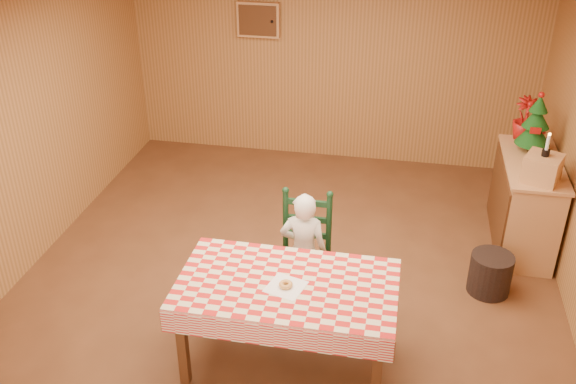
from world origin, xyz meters
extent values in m
plane|color=brown|center=(0.00, 0.00, 0.00)|extent=(6.00, 6.00, 0.00)
cube|color=#A7713C|center=(0.00, 3.00, 1.30)|extent=(5.00, 0.10, 2.60)
cube|color=#A7713C|center=(-2.50, 0.00, 1.30)|extent=(0.10, 6.00, 2.60)
cube|color=#B57443|center=(0.00, 0.00, 2.60)|extent=(5.00, 6.00, 0.10)
cube|color=tan|center=(-0.90, 2.94, 1.75)|extent=(0.52, 0.08, 0.42)
cube|color=#512C15|center=(-0.90, 2.90, 1.75)|extent=(0.46, 0.02, 0.36)
sphere|color=black|center=(-0.72, 2.88, 1.75)|extent=(0.04, 0.04, 0.04)
cube|color=#512C15|center=(0.20, -0.85, 0.72)|extent=(1.60, 0.90, 0.06)
cube|color=#512C15|center=(-0.52, -1.22, 0.34)|extent=(0.07, 0.07, 0.69)
cube|color=#512C15|center=(0.92, -1.22, 0.34)|extent=(0.07, 0.07, 0.69)
cube|color=#512C15|center=(-0.52, -0.48, 0.34)|extent=(0.07, 0.07, 0.69)
cube|color=#512C15|center=(0.92, -0.48, 0.34)|extent=(0.07, 0.07, 0.69)
cube|color=red|center=(0.20, -0.85, 0.76)|extent=(1.64, 0.94, 0.02)
cube|color=red|center=(0.20, -1.32, 0.66)|extent=(1.64, 0.02, 0.18)
cube|color=red|center=(0.20, -0.38, 0.66)|extent=(1.64, 0.02, 0.18)
cube|color=#2C5B2A|center=(-0.62, -0.85, 0.66)|extent=(0.02, 0.94, 0.18)
cube|color=#2C5B2A|center=(1.02, -0.85, 0.66)|extent=(0.02, 0.94, 0.18)
cube|color=black|center=(0.20, -0.12, 0.43)|extent=(0.44, 0.40, 0.04)
cylinder|color=black|center=(0.01, -0.29, 0.21)|extent=(0.04, 0.04, 0.41)
cylinder|color=black|center=(0.39, -0.29, 0.21)|extent=(0.04, 0.04, 0.41)
cylinder|color=black|center=(0.01, 0.05, 0.21)|extent=(0.04, 0.04, 0.41)
cylinder|color=black|center=(0.39, 0.05, 0.21)|extent=(0.04, 0.04, 0.41)
cylinder|color=black|center=(0.01, 0.05, 0.75)|extent=(0.05, 0.05, 0.60)
sphere|color=black|center=(0.01, 0.05, 1.05)|extent=(0.06, 0.06, 0.06)
cylinder|color=black|center=(0.39, 0.05, 0.75)|extent=(0.05, 0.05, 0.60)
sphere|color=black|center=(0.39, 0.05, 1.05)|extent=(0.06, 0.06, 0.06)
cube|color=black|center=(0.20, 0.05, 0.63)|extent=(0.38, 0.03, 0.05)
cube|color=black|center=(0.20, 0.05, 0.79)|extent=(0.38, 0.03, 0.05)
cube|color=black|center=(0.20, 0.05, 0.95)|extent=(0.38, 0.03, 0.05)
imported|color=silver|center=(0.20, -0.12, 0.56)|extent=(0.41, 0.27, 1.12)
cube|color=white|center=(0.20, -0.90, 0.77)|extent=(0.32, 0.32, 0.00)
torus|color=#CE9449|center=(0.20, -0.90, 0.79)|extent=(0.12, 0.12, 0.04)
cube|color=tan|center=(2.21, 1.29, 0.45)|extent=(0.50, 1.20, 0.90)
cube|color=tan|center=(2.21, 1.29, 0.92)|extent=(0.54, 1.24, 0.03)
cube|color=#512C15|center=(1.95, 1.29, 0.45)|extent=(0.02, 1.20, 0.80)
cube|color=tan|center=(2.21, 0.89, 1.06)|extent=(0.39, 0.39, 0.25)
cylinder|color=#512C15|center=(2.21, 1.54, 0.97)|extent=(0.04, 0.04, 0.08)
cone|color=#0D3910|center=(2.21, 1.54, 1.13)|extent=(0.34, 0.34, 0.24)
cone|color=#0D3910|center=(2.21, 1.54, 1.29)|extent=(0.26, 0.26, 0.20)
cone|color=#0D3910|center=(2.21, 1.54, 1.43)|extent=(0.18, 0.18, 0.16)
sphere|color=maroon|center=(2.21, 1.54, 1.52)|extent=(0.06, 0.06, 0.06)
cube|color=maroon|center=(2.19, 1.39, 1.21)|extent=(0.10, 0.02, 0.06)
sphere|color=maroon|center=(2.29, 1.48, 1.16)|extent=(0.04, 0.04, 0.04)
sphere|color=maroon|center=(2.14, 1.59, 1.23)|extent=(0.04, 0.04, 0.04)
sphere|color=maroon|center=(2.25, 1.63, 1.33)|extent=(0.04, 0.04, 0.04)
imported|color=maroon|center=(2.16, 1.84, 1.15)|extent=(0.32, 0.32, 0.44)
cylinder|color=black|center=(2.21, 0.89, 1.21)|extent=(0.07, 0.07, 0.06)
cylinder|color=white|center=(2.21, 0.89, 1.31)|extent=(0.03, 0.03, 0.14)
sphere|color=orange|center=(2.21, 0.89, 1.39)|extent=(0.02, 0.02, 0.02)
cylinder|color=black|center=(1.84, 0.39, 0.19)|extent=(0.42, 0.42, 0.38)
camera|label=1|loc=(0.94, -4.63, 3.66)|focal=40.00mm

